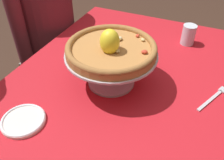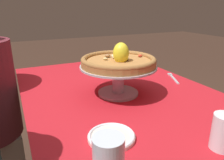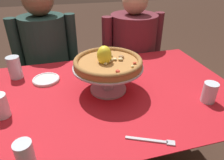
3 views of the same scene
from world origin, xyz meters
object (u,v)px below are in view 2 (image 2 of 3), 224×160
Objects in this scene: water_glass_side_left at (223,134)px; pizza_stand at (118,76)px; pizza at (119,61)px; water_glass_front_right at (118,60)px; side_plate at (111,136)px; dinner_fork at (173,78)px.

pizza_stand is at bearing 9.66° from water_glass_side_left.
pizza reaches higher than water_glass_side_left.
pizza is (-0.00, -0.00, 0.07)m from pizza_stand.
water_glass_front_right is 0.92× the size of water_glass_side_left.
water_glass_side_left is 0.72× the size of side_plate.
dinner_fork is at bearing -56.00° from side_plate.
water_glass_front_right is 0.56× the size of dinner_fork.
side_plate is 0.85× the size of dinner_fork.
pizza is 1.93× the size of dinner_fork.
pizza is at bearing -30.43° from side_plate.
dinner_fork is (0.08, -0.40, -0.09)m from pizza_stand.
dinner_fork is (-0.37, -0.17, -0.04)m from water_glass_front_right.
water_glass_front_right is 0.97m from water_glass_side_left.
water_glass_front_right is (0.45, -0.23, -0.05)m from pizza_stand.
water_glass_front_right reaches higher than dinner_fork.
dinner_fork is (0.58, -0.32, -0.04)m from water_glass_side_left.
side_plate is at bearing 149.70° from pizza_stand.
pizza reaches higher than side_plate.
pizza_stand is 0.51m from water_glass_front_right.
pizza is at bearing 100.76° from dinner_fork.
pizza_stand reaches higher than water_glass_front_right.
water_glass_front_right is (0.45, -0.23, -0.12)m from pizza.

